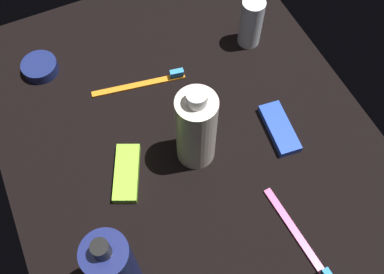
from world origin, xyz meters
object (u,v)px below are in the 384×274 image
Objects in this scene: toothbrush_orange at (144,83)px; snack_bar_lime at (127,173)px; snack_bar_blue at (279,128)px; cream_tin_left at (40,67)px; deodorant_stick at (251,23)px; lotion_bottle at (114,268)px; toothbrush_pink at (303,242)px; bodywash_bottle at (194,130)px.

snack_bar_lime is (16.29, -9.69, 0.14)cm from toothbrush_orange.
cream_tin_left is (-30.99, -35.31, 0.32)cm from snack_bar_blue.
snack_bar_blue is at bearing -13.16° from deodorant_stick.
toothbrush_pink is at bearing 77.03° from lotion_bottle.
snack_bar_lime is at bearing -94.73° from bodywash_bottle.
snack_bar_lime is at bearing -61.77° from deodorant_stick.
deodorant_stick is at bearing 142.74° from snack_bar_lime.
toothbrush_orange is at bearing -130.44° from snack_bar_blue.
bodywash_bottle is 1.75× the size of snack_bar_lime.
bodywash_bottle reaches higher than cream_tin_left.
bodywash_bottle is at bearing 33.97° from cream_tin_left.
cream_tin_left is (-43.86, -0.57, -7.56)cm from lotion_bottle.
lotion_bottle reaches higher than cream_tin_left.
lotion_bottle reaches higher than toothbrush_orange.
snack_bar_lime is at bearing 157.10° from lotion_bottle.
toothbrush_pink is (6.40, 27.80, -8.03)cm from lotion_bottle.
lotion_bottle is at bearing 1.61° from snack_bar_lime.
cream_tin_left reaches higher than snack_bar_blue.
snack_bar_lime is 28.73cm from cream_tin_left.
toothbrush_orange is (1.32, -23.12, -4.62)cm from deodorant_stick.
lotion_bottle is at bearing -102.97° from toothbrush_pink.
toothbrush_orange is at bearing -163.74° from toothbrush_pink.
toothbrush_orange reaches higher than snack_bar_lime.
bodywash_bottle reaches higher than snack_bar_blue.
deodorant_stick is at bearing 75.81° from cream_tin_left.
snack_bar_blue is at bearing 110.33° from lotion_bottle.
toothbrush_orange is 2.63× the size of cream_tin_left.
snack_bar_blue is at bearing 160.20° from toothbrush_pink.
snack_bar_blue is 46.98cm from cream_tin_left.
toothbrush_pink is 30.78cm from snack_bar_lime.
bodywash_bottle is 28.08cm from deodorant_stick.
bodywash_bottle is at bearing 128.75° from lotion_bottle.
bodywash_bottle is at bearing -48.18° from deodorant_stick.
snack_bar_blue is at bearing 107.93° from snack_bar_lime.
snack_bar_lime is at bearing -90.10° from snack_bar_blue.
cream_tin_left is (-11.48, -17.06, 0.47)cm from toothbrush_orange.
deodorant_stick is (-33.70, 39.61, -3.41)cm from lotion_bottle.
bodywash_bottle is at bearing -157.31° from toothbrush_pink.
bodywash_bottle is 14.23cm from snack_bar_lime.
toothbrush_orange and cream_tin_left have the same top height.
toothbrush_pink is (38.78, 11.31, 0.00)cm from toothbrush_orange.
snack_bar_lime and snack_bar_blue have the same top height.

